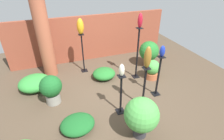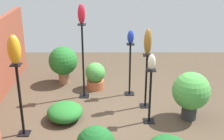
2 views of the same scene
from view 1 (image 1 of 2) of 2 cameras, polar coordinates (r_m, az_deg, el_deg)
name	(u,v)px [view 1 (image 1 of 2)]	position (r m, az deg, el deg)	size (l,w,h in m)	color
ground_plane	(114,94)	(4.81, 0.58, -7.90)	(8.00, 8.00, 0.00)	#4C3D2D
brick_wall_back	(91,38)	(6.40, -6.85, 10.36)	(5.60, 0.12, 1.60)	brown
brick_pillar	(43,33)	(5.47, -21.56, 11.28)	(0.41, 0.41, 2.75)	#9E5138
pedestal_ruby	(137,56)	(5.22, 8.23, 4.59)	(0.20, 0.20, 1.57)	black
pedestal_cobalt	(158,78)	(4.67, 14.78, -2.56)	(0.20, 0.20, 1.14)	black
pedestal_ivory	(121,96)	(4.02, 2.90, -8.61)	(0.20, 0.20, 1.02)	black
pedestal_bronze	(144,90)	(4.22, 10.38, -6.30)	(0.20, 0.20, 1.09)	black
pedestal_amber	(83,55)	(5.64, -9.45, 4.84)	(0.20, 0.20, 1.27)	black
art_vase_ruby	(140,20)	(4.86, 9.17, 15.67)	(0.13, 0.15, 0.40)	maroon
art_vase_cobalt	(162,51)	(4.32, 16.10, 5.91)	(0.13, 0.14, 0.28)	#192D9E
art_vase_ivory	(122,70)	(3.62, 3.18, -0.04)	(0.12, 0.13, 0.28)	beige
art_vase_bronze	(148,58)	(3.78, 11.56, 4.00)	(0.16, 0.15, 0.50)	brown
art_vase_amber	(80,26)	(5.31, -10.31, 13.83)	(0.20, 0.20, 0.48)	orange
potted_plant_front_right	(51,88)	(4.55, -19.25, -5.67)	(0.54, 0.54, 0.77)	gray
potted_plant_near_pillar	(149,52)	(6.06, 11.96, 5.92)	(0.66, 0.66, 0.88)	#936B4C
potted_plant_front_left	(141,116)	(3.51, 9.59, -14.46)	(0.68, 0.68, 0.90)	#2D2D33
potted_plant_mid_right	(152,69)	(5.46, 12.99, 0.25)	(0.44, 0.44, 0.60)	#B25B38
foliage_bed_west	(78,124)	(3.92, -11.16, -16.96)	(0.73, 0.63, 0.28)	#195923
foliage_bed_center	(104,74)	(5.40, -2.61, -1.20)	(0.70, 0.66, 0.31)	#236B28
foliage_bed_rear	(35,83)	(5.34, -23.87, -3.89)	(0.88, 0.79, 0.41)	#338C38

